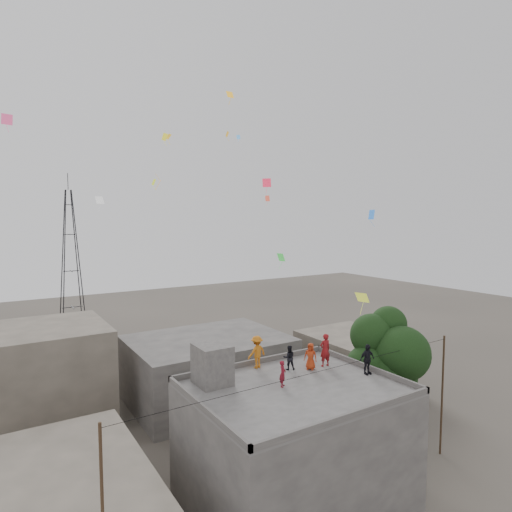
{
  "coord_description": "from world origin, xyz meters",
  "views": [
    {
      "loc": [
        -12.46,
        -16.29,
        14.3
      ],
      "look_at": [
        -0.14,
        3.34,
        12.37
      ],
      "focal_mm": 30.0,
      "sensor_mm": 36.0,
      "label": 1
    }
  ],
  "objects": [
    {
      "name": "parapet",
      "position": [
        0.0,
        0.0,
        6.25
      ],
      "size": [
        10.0,
        8.0,
        0.3
      ],
      "color": "#4A4845",
      "rests_on": "main_building"
    },
    {
      "name": "person_dark_child",
      "position": [
        1.29,
        2.19,
        6.78
      ],
      "size": [
        0.82,
        0.75,
        1.35
      ],
      "primitive_type": "imported",
      "rotation": [
        0.0,
        0.0,
        2.68
      ],
      "color": "black",
      "rests_on": "main_building"
    },
    {
      "name": "stair_head_box",
      "position": [
        -3.2,
        2.6,
        7.1
      ],
      "size": [
        1.6,
        1.8,
        2.0
      ],
      "primitive_type": "cube",
      "color": "#4A4845",
      "rests_on": "main_building"
    },
    {
      "name": "person_red_child",
      "position": [
        -0.41,
        0.42,
        6.75
      ],
      "size": [
        0.56,
        0.54,
        1.3
      ],
      "primitive_type": "imported",
      "rotation": [
        0.0,
        0.0,
        0.72
      ],
      "color": "maroon",
      "rests_on": "main_building"
    },
    {
      "name": "ground",
      "position": [
        0.0,
        0.0,
        0.0
      ],
      "size": [
        140.0,
        140.0,
        0.0
      ],
      "primitive_type": "plane",
      "color": "#454038",
      "rests_on": "ground"
    },
    {
      "name": "neighbor_north",
      "position": [
        2.0,
        14.0,
        2.5
      ],
      "size": [
        12.0,
        9.0,
        5.0
      ],
      "primitive_type": "cube",
      "color": "#4A4845",
      "rests_on": "ground"
    },
    {
      "name": "utility_line",
      "position": [
        0.5,
        -1.25,
        3.83
      ],
      "size": [
        20.12,
        0.62,
        7.4
      ],
      "color": "black",
      "rests_on": "ground"
    },
    {
      "name": "person_dark_adult",
      "position": [
        4.4,
        -0.59,
        6.91
      ],
      "size": [
        0.98,
        0.47,
        1.63
      ],
      "primitive_type": "imported",
      "rotation": [
        0.0,
        0.0,
        -0.08
      ],
      "color": "black",
      "rests_on": "main_building"
    },
    {
      "name": "neighbor_northwest",
      "position": [
        -10.0,
        16.0,
        3.5
      ],
      "size": [
        9.0,
        8.0,
        7.0
      ],
      "primitive_type": "cube",
      "color": "#5B5247",
      "rests_on": "ground"
    },
    {
      "name": "transmission_tower",
      "position": [
        -4.0,
        40.0,
        9.07
      ],
      "size": [
        2.97,
        2.97,
        20.01
      ],
      "color": "black",
      "rests_on": "ground"
    },
    {
      "name": "neighbor_east",
      "position": [
        14.0,
        10.0,
        2.2
      ],
      "size": [
        7.0,
        8.0,
        4.4
      ],
      "primitive_type": "cube",
      "color": "#5B5247",
      "rests_on": "ground"
    },
    {
      "name": "person_orange_child",
      "position": [
        2.32,
        1.59,
        6.83
      ],
      "size": [
        0.81,
        0.85,
        1.47
      ],
      "primitive_type": "imported",
      "rotation": [
        0.0,
        0.0,
        -0.91
      ],
      "color": "#AC3213",
      "rests_on": "main_building"
    },
    {
      "name": "person_red_adult",
      "position": [
        3.34,
        1.56,
        7.03
      ],
      "size": [
        0.71,
        0.5,
        1.86
      ],
      "primitive_type": "imported",
      "rotation": [
        0.0,
        0.0,
        3.06
      ],
      "color": "maroon",
      "rests_on": "main_building"
    },
    {
      "name": "main_building",
      "position": [
        0.0,
        0.0,
        3.05
      ],
      "size": [
        10.0,
        8.0,
        6.1
      ],
      "color": "#4A4845",
      "rests_on": "ground"
    },
    {
      "name": "kites",
      "position": [
        0.56,
        6.79,
        16.11
      ],
      "size": [
        20.59,
        15.91,
        10.67
      ],
      "color": "orange",
      "rests_on": "ground"
    },
    {
      "name": "person_orange_adult",
      "position": [
        -0.06,
        3.38,
        7.01
      ],
      "size": [
        1.25,
        0.83,
        1.81
      ],
      "primitive_type": "imported",
      "rotation": [
        0.0,
        0.0,
        -3.0
      ],
      "color": "orange",
      "rests_on": "main_building"
    },
    {
      "name": "tree",
      "position": [
        7.37,
        0.6,
        6.1
      ],
      "size": [
        4.9,
        4.6,
        9.1
      ],
      "color": "black",
      "rests_on": "ground"
    }
  ]
}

